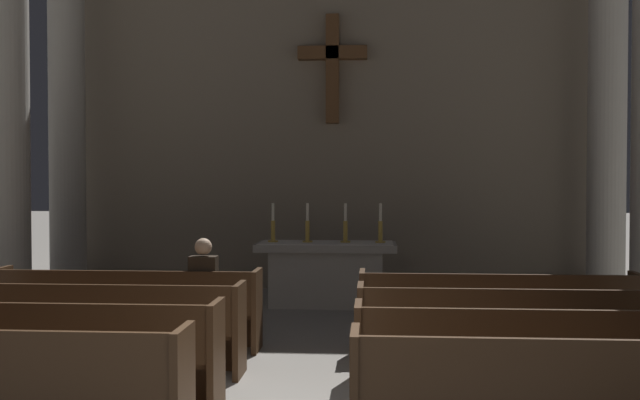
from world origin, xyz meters
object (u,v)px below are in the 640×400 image
at_px(pew_right_row_2, 543,362).
at_px(pew_right_row_4, 498,313).
at_px(pew_right_row_3, 517,334).
at_px(column_left_third, 7,95).
at_px(column_left_fourth, 67,109).
at_px(altar, 326,272).
at_px(pew_left_row_3, 91,328).
at_px(candlestick_outer_right, 380,230).
at_px(column_right_fourth, 607,105).
at_px(candlestick_outer_left, 273,230).
at_px(candlestick_inner_right, 345,230).
at_px(pew_left_row_2, 42,353).
at_px(pew_left_row_4, 127,309).
at_px(candlestick_inner_left, 307,230).
at_px(lone_worshipper, 205,291).

bearing_deg(pew_right_row_2, pew_right_row_4, 90.00).
distance_m(pew_right_row_3, column_left_third, 7.89).
xyz_separation_m(column_left_fourth, altar, (4.58, -0.90, -2.70)).
height_order(pew_left_row_3, candlestick_outer_right, candlestick_outer_right).
distance_m(pew_right_row_4, column_left_third, 7.53).
distance_m(column_right_fourth, altar, 5.39).
bearing_deg(pew_right_row_4, candlestick_outer_left, 133.97).
bearing_deg(pew_left_row_3, candlestick_inner_right, 59.84).
bearing_deg(candlestick_outer_left, candlestick_outer_right, 0.00).
height_order(pew_left_row_2, candlestick_outer_right, candlestick_outer_right).
bearing_deg(column_right_fourth, pew_left_row_4, -149.19).
relative_size(column_right_fourth, candlestick_outer_left, 10.77).
distance_m(candlestick_inner_right, candlestick_outer_right, 0.55).
height_order(pew_right_row_2, pew_right_row_3, same).
bearing_deg(candlestick_outer_left, column_left_fourth, 166.45).
bearing_deg(candlestick_inner_left, candlestick_inner_right, 0.00).
height_order(candlestick_outer_right, lone_worshipper, candlestick_outer_right).
xyz_separation_m(pew_left_row_3, pew_right_row_4, (4.32, 1.11, 0.00)).
distance_m(pew_right_row_2, column_right_fourth, 7.24).
height_order(column_left_fourth, lone_worshipper, column_left_fourth).
distance_m(pew_left_row_3, pew_right_row_2, 4.46).
bearing_deg(column_left_third, candlestick_inner_left, 15.54).
xyz_separation_m(pew_right_row_4, lone_worshipper, (-3.39, 0.04, 0.22)).
xyz_separation_m(column_left_fourth, candlestick_outer_left, (3.73, -0.90, -2.03)).
xyz_separation_m(pew_right_row_4, column_left_third, (-6.74, 1.93, 2.76)).
height_order(column_left_fourth, candlestick_inner_right, column_left_fourth).
bearing_deg(candlestick_outer_left, pew_left_row_4, -112.75).
height_order(pew_left_row_2, column_right_fourth, column_right_fourth).
distance_m(pew_left_row_2, pew_right_row_4, 4.85).
height_order(pew_left_row_4, lone_worshipper, lone_worshipper).
height_order(candlestick_outer_left, lone_worshipper, candlestick_outer_left).
bearing_deg(altar, candlestick_outer_left, 180.00).
bearing_deg(pew_right_row_4, pew_left_row_3, -165.56).
relative_size(pew_left_row_2, candlestick_outer_right, 5.11).
relative_size(pew_left_row_4, column_left_fourth, 0.47).
distance_m(candlestick_outer_left, candlestick_inner_right, 1.15).
distance_m(column_left_third, lone_worshipper, 4.61).
xyz_separation_m(altar, candlestick_inner_left, (-0.30, 0.00, 0.67)).
distance_m(pew_right_row_2, candlestick_outer_left, 6.17).
xyz_separation_m(pew_left_row_3, column_left_third, (-2.42, 3.04, 2.76)).
bearing_deg(candlestick_inner_left, pew_right_row_2, -65.29).
relative_size(pew_left_row_2, pew_right_row_3, 1.00).
bearing_deg(column_left_fourth, candlestick_inner_right, -10.44).
xyz_separation_m(column_right_fourth, altar, (-4.58, -0.90, -2.70)).
relative_size(candlestick_inner_left, candlestick_outer_right, 1.00).
xyz_separation_m(pew_right_row_3, column_right_fourth, (2.42, 5.13, 2.76)).
height_order(pew_right_row_4, altar, altar).
distance_m(pew_left_row_4, pew_right_row_3, 4.46).
bearing_deg(column_left_fourth, pew_right_row_3, -37.28).
height_order(pew_left_row_2, candlestick_outer_left, candlestick_outer_left).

